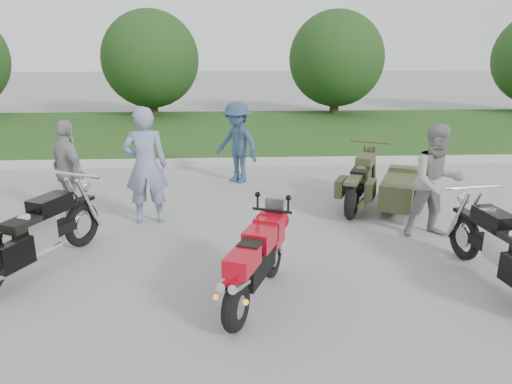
{
  "coord_description": "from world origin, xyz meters",
  "views": [
    {
      "loc": [
        -0.04,
        -5.87,
        3.03
      ],
      "look_at": [
        0.32,
        1.22,
        0.8
      ],
      "focal_mm": 35.0,
      "sensor_mm": 36.0,
      "label": 1
    }
  ],
  "objects_px": {
    "person_back": "(69,171)",
    "person_stripe": "(146,166)",
    "cruiser_right": "(511,256)",
    "person_grey": "(437,182)",
    "person_denim": "(237,143)",
    "cruiser_left": "(30,239)",
    "sportbike_red": "(255,261)",
    "cruiser_sidecar": "(383,187)"
  },
  "relations": [
    {
      "from": "person_back",
      "to": "person_stripe",
      "type": "bearing_deg",
      "value": -140.22
    },
    {
      "from": "cruiser_right",
      "to": "person_grey",
      "type": "distance_m",
      "value": 1.86
    },
    {
      "from": "person_stripe",
      "to": "person_denim",
      "type": "bearing_deg",
      "value": -126.86
    },
    {
      "from": "cruiser_left",
      "to": "cruiser_right",
      "type": "xyz_separation_m",
      "value": [
        6.05,
        -0.78,
        -0.02
      ]
    },
    {
      "from": "person_stripe",
      "to": "person_denim",
      "type": "height_order",
      "value": "person_stripe"
    },
    {
      "from": "cruiser_left",
      "to": "sportbike_red",
      "type": "bearing_deg",
      "value": 7.62
    },
    {
      "from": "sportbike_red",
      "to": "person_grey",
      "type": "height_order",
      "value": "person_grey"
    },
    {
      "from": "cruiser_right",
      "to": "person_back",
      "type": "height_order",
      "value": "person_back"
    },
    {
      "from": "person_stripe",
      "to": "person_grey",
      "type": "distance_m",
      "value": 4.64
    },
    {
      "from": "person_stripe",
      "to": "person_grey",
      "type": "height_order",
      "value": "person_stripe"
    },
    {
      "from": "person_back",
      "to": "person_grey",
      "type": "bearing_deg",
      "value": -141.79
    },
    {
      "from": "cruiser_left",
      "to": "person_denim",
      "type": "xyz_separation_m",
      "value": [
        2.78,
        4.22,
        0.37
      ]
    },
    {
      "from": "sportbike_red",
      "to": "cruiser_sidecar",
      "type": "bearing_deg",
      "value": 74.4
    },
    {
      "from": "cruiser_right",
      "to": "person_grey",
      "type": "bearing_deg",
      "value": 89.9
    },
    {
      "from": "person_denim",
      "to": "person_back",
      "type": "distance_m",
      "value": 3.59
    },
    {
      "from": "sportbike_red",
      "to": "cruiser_sidecar",
      "type": "xyz_separation_m",
      "value": [
        2.46,
        3.21,
        -0.11
      ]
    },
    {
      "from": "cruiser_left",
      "to": "person_stripe",
      "type": "height_order",
      "value": "person_stripe"
    },
    {
      "from": "cruiser_left",
      "to": "person_stripe",
      "type": "relative_size",
      "value": 1.17
    },
    {
      "from": "cruiser_left",
      "to": "cruiser_right",
      "type": "relative_size",
      "value": 0.98
    },
    {
      "from": "cruiser_left",
      "to": "cruiser_right",
      "type": "height_order",
      "value": "cruiser_left"
    },
    {
      "from": "cruiser_right",
      "to": "cruiser_left",
      "type": "bearing_deg",
      "value": 164.63
    },
    {
      "from": "cruiser_sidecar",
      "to": "person_grey",
      "type": "distance_m",
      "value": 1.43
    },
    {
      "from": "person_grey",
      "to": "person_stripe",
      "type": "bearing_deg",
      "value": 166.68
    },
    {
      "from": "person_grey",
      "to": "cruiser_sidecar",
      "type": "bearing_deg",
      "value": 105.57
    },
    {
      "from": "person_stripe",
      "to": "person_grey",
      "type": "xyz_separation_m",
      "value": [
        4.56,
        -0.85,
        -0.09
      ]
    },
    {
      "from": "sportbike_red",
      "to": "person_denim",
      "type": "bearing_deg",
      "value": 113.36
    },
    {
      "from": "person_denim",
      "to": "person_back",
      "type": "bearing_deg",
      "value": -98.71
    },
    {
      "from": "sportbike_red",
      "to": "cruiser_right",
      "type": "bearing_deg",
      "value": 24.41
    },
    {
      "from": "sportbike_red",
      "to": "person_back",
      "type": "bearing_deg",
      "value": 157.04
    },
    {
      "from": "cruiser_right",
      "to": "cruiser_sidecar",
      "type": "xyz_separation_m",
      "value": [
        -0.67,
        3.07,
        -0.05
      ]
    },
    {
      "from": "cruiser_right",
      "to": "person_grey",
      "type": "height_order",
      "value": "person_grey"
    },
    {
      "from": "cruiser_right",
      "to": "person_denim",
      "type": "distance_m",
      "value": 5.99
    },
    {
      "from": "cruiser_left",
      "to": "cruiser_sidecar",
      "type": "bearing_deg",
      "value": 48.22
    },
    {
      "from": "cruiser_left",
      "to": "cruiser_right",
      "type": "bearing_deg",
      "value": 17.77
    },
    {
      "from": "person_grey",
      "to": "person_denim",
      "type": "bearing_deg",
      "value": 130.46
    },
    {
      "from": "cruiser_left",
      "to": "person_denim",
      "type": "height_order",
      "value": "person_denim"
    },
    {
      "from": "person_grey",
      "to": "sportbike_red",
      "type": "bearing_deg",
      "value": -149.0
    },
    {
      "from": "cruiser_left",
      "to": "person_stripe",
      "type": "xyz_separation_m",
      "value": [
        1.24,
        1.86,
        0.5
      ]
    },
    {
      "from": "sportbike_red",
      "to": "person_back",
      "type": "xyz_separation_m",
      "value": [
        -2.99,
        2.98,
        0.33
      ]
    },
    {
      "from": "cruiser_left",
      "to": "person_denim",
      "type": "relative_size",
      "value": 1.33
    },
    {
      "from": "cruiser_sidecar",
      "to": "person_back",
      "type": "bearing_deg",
      "value": -152.96
    },
    {
      "from": "person_back",
      "to": "person_denim",
      "type": "bearing_deg",
      "value": -94.57
    }
  ]
}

